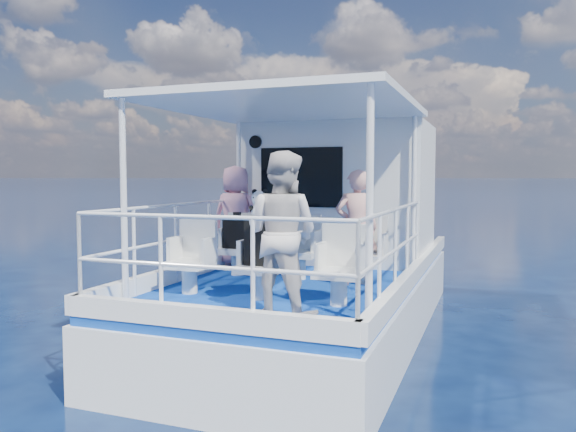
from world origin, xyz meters
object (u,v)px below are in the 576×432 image
object	(u,v)px
panda	(260,204)
backpack_center	(262,242)
passenger_port_fwd	(236,216)
passenger_stbd_aft	(282,234)

from	to	relation	value
panda	backpack_center	bearing A→B (deg)	76.84
passenger_port_fwd	passenger_stbd_aft	size ratio (longest dim) A/B	0.95
passenger_stbd_aft	panda	bearing A→B (deg)	-40.36
passenger_stbd_aft	backpack_center	xyz separation A→B (m)	(-0.46, 0.58, -0.17)
backpack_center	panda	xyz separation A→B (m)	(-0.01, -0.03, 0.42)
passenger_port_fwd	passenger_stbd_aft	world-z (taller)	passenger_stbd_aft
passenger_stbd_aft	panda	distance (m)	0.77
passenger_port_fwd	panda	xyz separation A→B (m)	(1.26, -2.00, 0.29)
backpack_center	panda	world-z (taller)	panda
passenger_port_fwd	panda	distance (m)	2.38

